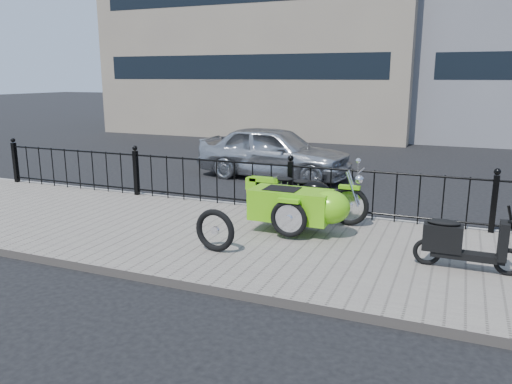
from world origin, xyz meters
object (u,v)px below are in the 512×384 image
at_px(scooter, 460,243).
at_px(spare_tire, 215,230).
at_px(motorcycle_sidecar, 304,203).
at_px(sedan_car, 274,152).

relative_size(scooter, spare_tire, 2.15).
distance_m(motorcycle_sidecar, spare_tire, 1.70).
relative_size(spare_tire, sedan_car, 0.16).
bearing_deg(sedan_car, scooter, -135.55).
distance_m(spare_tire, sedan_car, 6.13).
bearing_deg(spare_tire, motorcycle_sidecar, 57.87).
xyz_separation_m(spare_tire, sedan_car, (-1.31, 5.98, 0.25)).
xyz_separation_m(scooter, sedan_car, (-4.62, 5.35, 0.21)).
bearing_deg(spare_tire, sedan_car, 102.33).
bearing_deg(sedan_car, motorcycle_sidecar, -150.43).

